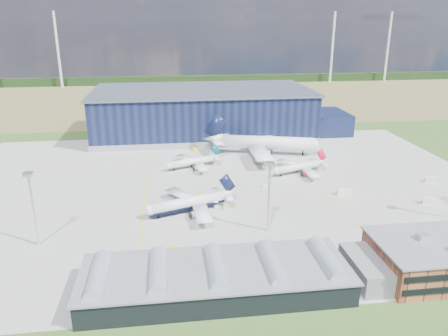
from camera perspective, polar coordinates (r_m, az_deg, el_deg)
ground at (r=166.56m, az=0.02°, el=-3.68°), size 600.00×600.00×0.00m
apron at (r=175.74m, az=-0.41°, el=-2.42°), size 220.00×160.00×0.08m
farmland at (r=378.32m, az=-4.42°, el=9.23°), size 600.00×220.00×0.01m
treeline at (r=456.71m, az=-5.04°, el=11.42°), size 600.00×8.00×8.00m
hangar at (r=253.68m, az=-2.18°, el=7.06°), size 145.00×62.00×26.10m
glass_concourse at (r=111.33m, az=0.81°, el=-14.01°), size 78.00×23.00×8.60m
light_mast_west at (r=137.60m, az=-23.83°, el=-3.51°), size 2.60×2.60×23.00m
light_mast_center at (r=135.13m, az=5.91°, el=-2.30°), size 2.60×2.60×23.00m
airliner_navy at (r=151.58m, az=-4.72°, el=-3.80°), size 44.24×43.78×11.37m
airliner_red at (r=191.44m, az=9.66°, el=0.62°), size 36.62×36.24×9.39m
airliner_widebody at (r=215.20m, az=5.54°, el=4.19°), size 70.96×70.09×18.88m
airliner_regional at (r=196.38m, az=-4.25°, el=1.29°), size 36.48×36.14×9.19m
gse_tug_a at (r=165.51m, az=-3.38°, el=-3.61°), size 2.28×3.46×1.38m
gse_tug_b at (r=129.47m, az=-6.93°, el=-10.57°), size 2.83×3.69×1.44m
gse_van_a at (r=173.57m, az=15.44°, el=-3.03°), size 5.66×3.27×2.32m
gse_cart_a at (r=213.18m, az=-1.12°, el=1.67°), size 2.94×3.58×1.34m
gse_van_b at (r=199.07m, az=25.42°, el=-1.40°), size 5.24×3.99×2.18m
gse_tug_c at (r=223.91m, az=-3.86°, el=2.51°), size 2.73×3.71×1.47m
gse_cart_b at (r=175.07m, az=5.58°, el=-2.40°), size 3.20×2.46×1.24m
gse_van_c at (r=175.89m, az=25.25°, el=-3.93°), size 5.42×4.17×2.35m
airstair at (r=157.76m, az=-0.97°, el=-4.38°), size 3.74×5.60×3.33m
car_a at (r=124.41m, az=4.36°, el=-11.84°), size 4.08×2.59×1.29m
car_b at (r=136.05m, az=19.85°, el=-10.17°), size 3.65×1.59×1.17m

